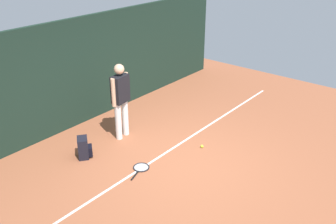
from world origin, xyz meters
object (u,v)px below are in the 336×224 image
object	(u,v)px
tennis_racket	(141,168)
tennis_ball_near_player	(202,146)
tennis_player	(121,97)
backpack	(84,148)

from	to	relation	value
tennis_racket	tennis_ball_near_player	distance (m)	1.49
tennis_player	backpack	bearing A→B (deg)	174.26
tennis_player	tennis_ball_near_player	world-z (taller)	tennis_player
tennis_player	backpack	world-z (taller)	tennis_player
tennis_ball_near_player	backpack	bearing A→B (deg)	137.93
tennis_player	tennis_racket	bearing A→B (deg)	-127.05
tennis_player	tennis_ball_near_player	xyz separation A→B (m)	(0.72, -1.67, -0.93)
tennis_player	tennis_ball_near_player	distance (m)	2.05
backpack	tennis_ball_near_player	bearing A→B (deg)	-94.62
backpack	tennis_ball_near_player	xyz separation A→B (m)	(1.83, -1.65, -0.18)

